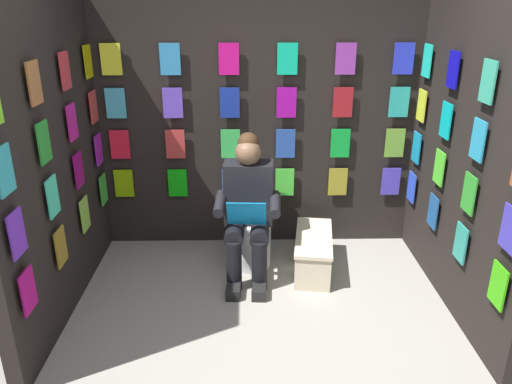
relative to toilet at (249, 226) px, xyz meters
name	(u,v)px	position (x,y,z in m)	size (l,w,h in m)	color
display_wall_back	(258,124)	(-0.08, -0.43, 0.81)	(2.91, 0.14, 2.26)	black
display_wall_left	(468,158)	(-1.54, 0.62, 0.81)	(0.14, 1.99, 2.26)	black
display_wall_right	(51,161)	(1.37, 0.62, 0.81)	(0.14, 1.99, 2.26)	black
toilet	(249,226)	(0.00, 0.00, 0.00)	(0.41, 0.56, 0.77)	white
person_reading	(248,208)	(0.01, 0.23, 0.27)	(0.54, 0.70, 1.19)	black
comic_longbox_near	(313,253)	(-0.54, 0.19, -0.17)	(0.40, 0.77, 0.32)	beige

